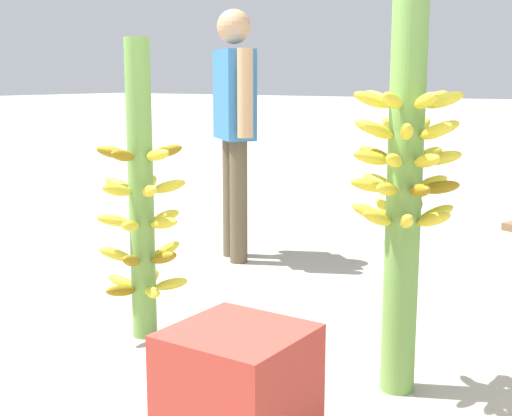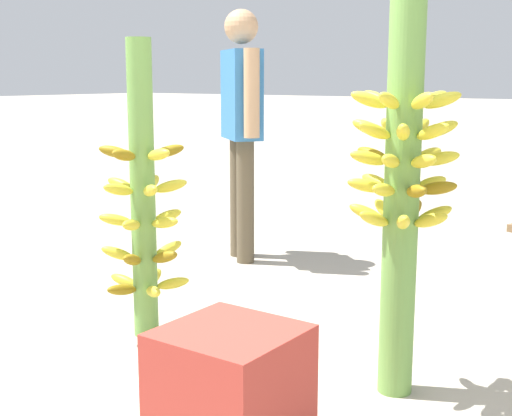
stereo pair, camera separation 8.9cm
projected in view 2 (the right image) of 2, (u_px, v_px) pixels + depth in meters
ground_plane at (202, 404)px, 2.72m from camera, size 80.00×80.00×0.00m
banana_stalk_left at (143, 201)px, 3.35m from camera, size 0.43×0.43×1.41m
banana_stalk_center at (402, 189)px, 2.69m from camera, size 0.42×0.42×1.53m
vendor_person at (242, 113)px, 4.73m from camera, size 0.55×0.47×1.67m
produce_crate at (230, 390)px, 2.36m from camera, size 0.42×0.42×0.42m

